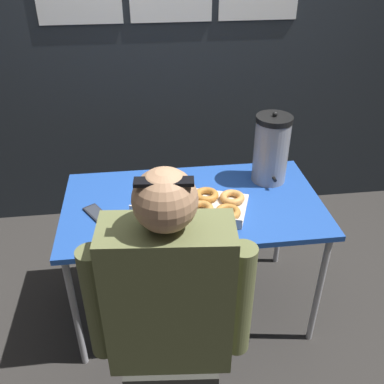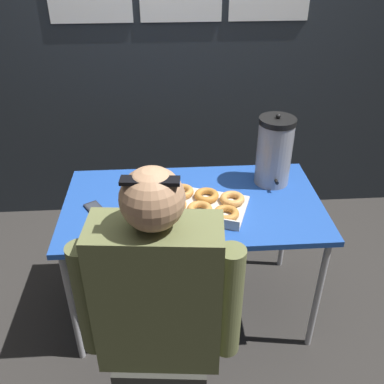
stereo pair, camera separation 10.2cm
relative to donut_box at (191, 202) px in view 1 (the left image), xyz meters
The scene contains 7 objects.
ground_plane 0.75m from the donut_box, 67.25° to the left, with size 12.00×12.00×0.00m, color #2D2B28.
back_wall 1.32m from the donut_box, 89.31° to the left, with size 6.00×0.11×2.86m.
folding_table 0.08m from the donut_box, 67.25° to the left, with size 1.28×0.71×0.72m.
donut_box is the anchor object (origin of this frame).
coffee_urn 0.51m from the donut_box, 24.46° to the left, with size 0.19×0.21×0.39m.
cell_phone 0.45m from the donut_box, behind, with size 0.14×0.17×0.01m.
person_seated 0.67m from the donut_box, 103.96° to the right, with size 0.60×0.28×1.29m.
Camera 1 is at (-0.23, -1.75, 1.90)m, focal length 40.00 mm.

